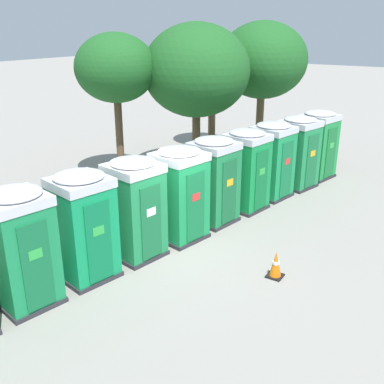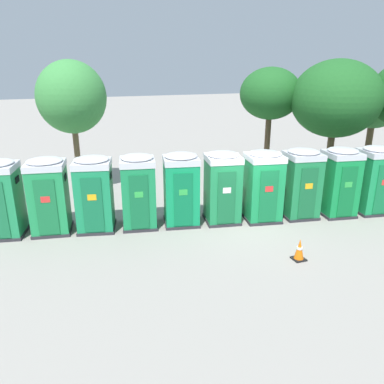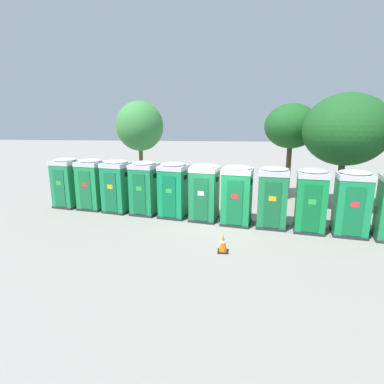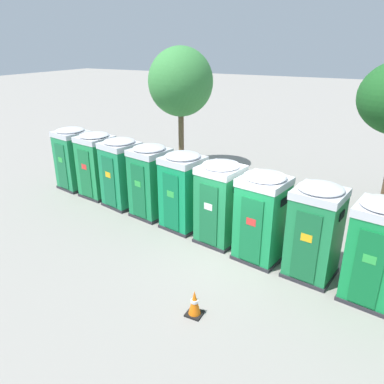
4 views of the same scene
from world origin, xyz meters
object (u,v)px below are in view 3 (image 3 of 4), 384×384
Objects in this scene: portapotty_6 at (237,195)px; street_tree_3 at (140,126)px; street_tree_4 at (346,130)px; portapotty_7 at (273,197)px; portapotty_8 at (311,200)px; portapotty_2 at (117,186)px; portapotty_4 at (174,190)px; portapotty_5 at (204,192)px; traffic_cone at (223,243)px; portapotty_9 at (352,203)px; portapotty_1 at (92,184)px; street_tree_0 at (291,127)px; portapotty_0 at (67,182)px; portapotty_3 at (145,188)px.

street_tree_3 reaches higher than portapotty_6.
street_tree_3 is at bearing 162.91° from street_tree_4.
portapotty_8 is at bearing -13.55° from portapotty_7.
portapotty_4 is at bearing -10.62° from portapotty_2.
portapotty_2 is at bearing 168.43° from portapotty_8.
traffic_cone is at bearing -75.24° from portapotty_5.
portapotty_1 is at bearing 168.61° from portapotty_9.
portapotty_4 is 5.84m from portapotty_8.
portapotty_6 reaches higher than traffic_cone.
portapotty_7 is at bearing -141.54° from street_tree_4.
portapotty_4 and portapotty_5 have the same top height.
street_tree_4 reaches higher than portapotty_4.
traffic_cone is at bearing -114.37° from street_tree_0.
street_tree_4 is at bearing -43.73° from street_tree_0.
street_tree_3 is at bearing 74.45° from portapotty_1.
street_tree_4 is (2.21, 3.22, 2.64)m from portapotty_8.
portapotty_1 and portapotty_5 have the same top height.
portapotty_2 is at bearing 168.81° from portapotty_5.
portapotty_0 is 10.23m from portapotty_7.
portapotty_9 is at bearing 24.76° from traffic_cone.
portapotty_2 is 3.97× the size of traffic_cone.
street_tree_3 is (-10.20, 6.84, 2.76)m from portapotty_9.
portapotty_0 is 11.69m from portapotty_8.
portapotty_2 and portapotty_6 have the same top height.
portapotty_2 is 1.46m from portapotty_3.
portapotty_4 is 0.45× the size of street_tree_4.
portapotty_2 is 9.76m from street_tree_0.
portapotty_9 is (7.16, -1.46, -0.00)m from portapotty_4.
street_tree_3 reaches higher than portapotty_7.
portapotty_9 is at bearing -11.29° from portapotty_2.
portapotty_1 is at bearing -9.50° from portapotty_0.
portapotty_4 is (2.87, -0.54, 0.00)m from portapotty_2.
portapotty_9 is at bearing -76.23° from street_tree_0.
portapotty_0 and portapotty_6 have the same top height.
street_tree_3 reaches higher than traffic_cone.
portapotty_6 is at bearing -12.04° from portapotty_1.
portapotty_2 is 1.00× the size of portapotty_7.
portapotty_0 is at bearing 170.50° from portapotty_1.
street_tree_4 is at bearing 45.48° from traffic_cone.
street_tree_4 reaches higher than portapotty_7.
portapotty_3 is 4.38m from portapotty_6.
portapotty_9 is (2.86, -0.59, -0.00)m from portapotty_7.
portapotty_3 is (2.87, -0.56, 0.00)m from portapotty_1.
portapotty_4 is 0.45× the size of street_tree_3.
street_tree_3 is at bearing 134.21° from portapotty_6.
portapotty_8 is at bearing -124.38° from street_tree_4.
traffic_cone is at bearing -46.67° from portapotty_3.
portapotty_1 is at bearing -174.59° from street_tree_4.
street_tree_3 reaches higher than portapotty_3.
portapotty_8 is (1.42, -0.34, 0.00)m from portapotty_7.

